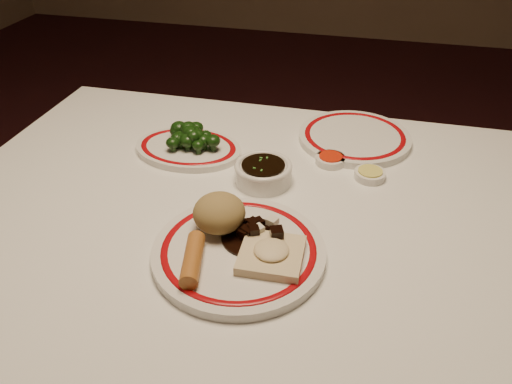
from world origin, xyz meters
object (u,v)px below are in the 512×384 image
object	(u,v)px
stirfry_heap	(253,232)
fried_wonton	(271,254)
main_plate	(239,251)
broccoli_plate	(188,148)
spring_roll	(193,259)
rice_mound	(219,213)
broccoli_pile	(190,136)
dining_table	(245,243)
soy_bowl	(263,174)

from	to	relation	value
stirfry_heap	fried_wonton	bearing A→B (deg)	-48.07
main_plate	broccoli_plate	world-z (taller)	main_plate
spring_roll	rice_mound	bearing A→B (deg)	70.20
spring_roll	fried_wonton	world-z (taller)	spring_roll
fried_wonton	spring_roll	bearing A→B (deg)	-158.62
main_plate	stirfry_heap	distance (m)	0.04
main_plate	broccoli_pile	size ratio (longest dim) A/B	2.23
dining_table	rice_mound	xyz separation A→B (m)	(-0.02, -0.09, 0.14)
dining_table	stirfry_heap	distance (m)	0.16
broccoli_pile	soy_bowl	bearing A→B (deg)	-24.43
broccoli_plate	fried_wonton	bearing A→B (deg)	-50.96
stirfry_heap	broccoli_plate	size ratio (longest dim) A/B	0.43
stirfry_heap	broccoli_pile	distance (m)	0.35
dining_table	broccoli_pile	bearing A→B (deg)	133.99
spring_roll	fried_wonton	size ratio (longest dim) A/B	1.03
dining_table	broccoli_plate	distance (m)	0.26
soy_bowl	spring_roll	bearing A→B (deg)	-99.33
dining_table	rice_mound	bearing A→B (deg)	-101.58
main_plate	spring_roll	size ratio (longest dim) A/B	2.71
spring_roll	broccoli_plate	size ratio (longest dim) A/B	0.42
main_plate	rice_mound	bearing A→B (deg)	136.51
dining_table	broccoli_pile	xyz separation A→B (m)	(-0.17, 0.18, 0.13)
main_plate	rice_mound	size ratio (longest dim) A/B	3.21
rice_mound	soy_bowl	size ratio (longest dim) A/B	0.79
fried_wonton	soy_bowl	size ratio (longest dim) A/B	0.91
main_plate	spring_roll	bearing A→B (deg)	-135.12
stirfry_heap	main_plate	bearing A→B (deg)	-115.01
rice_mound	soy_bowl	world-z (taller)	rice_mound
stirfry_heap	soy_bowl	size ratio (longest dim) A/B	0.95
broccoli_pile	spring_roll	bearing A→B (deg)	-69.67
soy_bowl	fried_wonton	bearing A→B (deg)	-74.00
soy_bowl	rice_mound	bearing A→B (deg)	-100.53
rice_mound	stirfry_heap	xyz separation A→B (m)	(0.06, -0.01, -0.02)
rice_mound	spring_roll	bearing A→B (deg)	-97.14
rice_mound	broccoli_plate	xyz separation A→B (m)	(-0.16, 0.26, -0.04)
spring_roll	fried_wonton	bearing A→B (deg)	8.73
main_plate	broccoli_plate	size ratio (longest dim) A/B	1.15
soy_bowl	broccoli_pile	bearing A→B (deg)	155.57
spring_roll	broccoli_plate	bearing A→B (deg)	98.70
stirfry_heap	broccoli_plate	xyz separation A→B (m)	(-0.22, 0.27, -0.02)
spring_roll	stirfry_heap	bearing A→B (deg)	38.44
spring_roll	soy_bowl	xyz separation A→B (m)	(0.05, 0.29, -0.01)
broccoli_plate	broccoli_pile	xyz separation A→B (m)	(0.01, 0.01, 0.03)
stirfry_heap	broccoli_pile	xyz separation A→B (m)	(-0.21, 0.28, 0.01)
spring_roll	broccoli_plate	world-z (taller)	spring_roll
rice_mound	broccoli_pile	bearing A→B (deg)	119.19
dining_table	main_plate	size ratio (longest dim) A/B	4.13
main_plate	fried_wonton	distance (m)	0.06
spring_roll	dining_table	bearing A→B (deg)	68.07
rice_mound	fried_wonton	size ratio (longest dim) A/B	0.87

